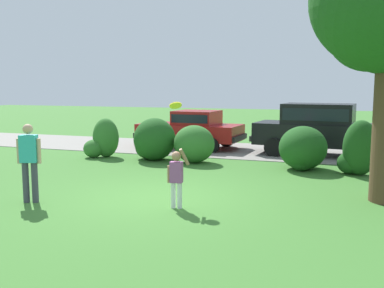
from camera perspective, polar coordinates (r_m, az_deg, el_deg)
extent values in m
plane|color=#3D752D|center=(10.24, -4.29, -6.93)|extent=(80.00, 80.00, 0.00)
cube|color=gray|center=(17.64, 5.99, -0.82)|extent=(28.00, 4.40, 0.02)
ellipsoid|color=#1E511C|center=(11.45, 22.21, 13.85)|extent=(2.06, 2.06, 2.06)
ellipsoid|color=#33702B|center=(16.19, -11.14, 0.82)|extent=(0.97, 0.82, 1.41)
ellipsoid|color=#33702B|center=(16.18, -12.68, -0.59)|extent=(0.72, 0.72, 0.65)
ellipsoid|color=#1E511C|center=(15.24, -4.88, 0.63)|extent=(1.43, 1.55, 1.46)
ellipsoid|color=#1E511C|center=(15.58, -5.68, -0.39)|extent=(0.94, 0.94, 0.84)
ellipsoid|color=#33702B|center=(14.70, 0.27, 0.00)|extent=(1.39, 1.22, 1.26)
ellipsoid|color=#1E511C|center=(13.93, 14.21, -0.48)|extent=(1.46, 1.66, 1.34)
ellipsoid|color=#1E511C|center=(13.72, 13.99, -1.96)|extent=(0.77, 0.77, 0.69)
ellipsoid|color=#1E511C|center=(13.48, 21.06, -0.47)|extent=(1.00, 0.85, 1.59)
ellipsoid|color=#1E511C|center=(13.67, 19.77, -2.32)|extent=(0.71, 0.71, 0.64)
cube|color=maroon|center=(18.17, -0.29, 1.60)|extent=(4.31, 2.09, 0.64)
cube|color=maroon|center=(18.00, 0.64, 3.46)|extent=(1.78, 1.72, 0.56)
cube|color=black|center=(18.00, 0.64, 3.46)|extent=(1.64, 1.73, 0.34)
cylinder|color=black|center=(17.93, -5.30, 0.27)|extent=(0.61, 0.26, 0.60)
cylinder|color=black|center=(19.60, -2.72, 0.90)|extent=(0.61, 0.26, 0.60)
cylinder|color=black|center=(16.87, 2.54, -0.16)|extent=(0.61, 0.26, 0.60)
cylinder|color=black|center=(18.64, 4.53, 0.55)|extent=(0.61, 0.26, 0.60)
cube|color=black|center=(19.12, -6.20, 1.37)|extent=(0.23, 1.75, 0.20)
cube|color=black|center=(17.47, 6.19, 0.79)|extent=(0.23, 1.75, 0.20)
cube|color=black|center=(16.82, 16.01, 1.24)|extent=(4.66, 2.28, 0.80)
cube|color=black|center=(16.76, 16.10, 3.83)|extent=(2.62, 1.86, 0.72)
cube|color=black|center=(16.76, 16.10, 3.83)|extent=(2.43, 1.86, 0.43)
cylinder|color=black|center=(16.24, 10.56, -0.45)|extent=(0.70, 0.29, 0.68)
cylinder|color=black|center=(18.05, 12.05, 0.31)|extent=(0.70, 0.29, 0.68)
cylinder|color=black|center=(15.79, 20.41, -1.01)|extent=(0.70, 0.29, 0.68)
cylinder|color=black|center=(17.65, 20.91, -0.18)|extent=(0.70, 0.29, 0.68)
cube|color=black|center=(17.34, 8.49, 0.97)|extent=(0.29, 1.75, 0.20)
cylinder|color=white|center=(9.31, -2.45, -6.65)|extent=(0.10, 0.10, 0.55)
cylinder|color=white|center=(9.28, -1.61, -6.70)|extent=(0.10, 0.10, 0.55)
cube|color=#994C8C|center=(9.18, -2.05, -3.68)|extent=(0.28, 0.19, 0.44)
sphere|color=#A37556|center=(9.12, -2.06, -1.58)|extent=(0.20, 0.20, 0.20)
cylinder|color=#A37556|center=(9.14, -1.01, -1.69)|extent=(0.19, 0.25, 0.39)
cylinder|color=#A37556|center=(9.23, -3.01, -3.94)|extent=(0.07, 0.07, 0.36)
cylinder|color=yellow|center=(9.77, -2.15, 5.03)|extent=(0.31, 0.26, 0.23)
cylinder|color=#337FDB|center=(9.77, -2.15, 5.06)|extent=(0.18, 0.15, 0.14)
cylinder|color=#3F3F4C|center=(10.37, -20.78, -4.67)|extent=(0.14, 0.14, 0.90)
cylinder|color=#3F3F4C|center=(10.30, -19.74, -4.71)|extent=(0.14, 0.14, 0.90)
cube|color=#33B2B2|center=(10.21, -20.45, -0.57)|extent=(0.41, 0.32, 0.60)
sphere|color=tan|center=(10.16, -20.56, 1.83)|extent=(0.22, 0.22, 0.22)
cylinder|color=tan|center=(10.30, -21.58, -0.84)|extent=(0.09, 0.09, 0.55)
cylinder|color=tan|center=(10.14, -19.28, -0.85)|extent=(0.09, 0.09, 0.55)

